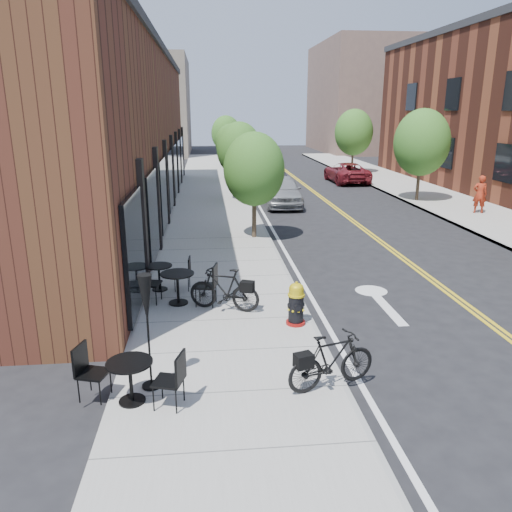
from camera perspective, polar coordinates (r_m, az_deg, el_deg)
name	(u,v)px	position (r m, az deg, el deg)	size (l,w,h in m)	color
ground	(327,351)	(10.27, 8.09, -10.71)	(120.00, 120.00, 0.00)	black
sidewalk_near	(216,233)	(19.41, -4.61, 2.64)	(4.00, 70.00, 0.12)	#9E9B93
sidewalk_far	(508,226)	(22.98, 26.89, 3.07)	(4.00, 70.00, 0.12)	#9E9B93
building_near	(109,137)	(23.27, -16.48, 12.89)	(5.00, 28.00, 7.00)	#4A2117
bg_building_left	(151,106)	(57.15, -11.89, 16.38)	(8.00, 14.00, 10.00)	#726656
bg_building_right	(363,98)	(61.66, 12.15, 17.27)	(10.00, 16.00, 12.00)	brown
tree_near_a	(254,169)	(18.06, -0.22, 9.87)	(2.20, 2.20, 3.81)	#382B1E
tree_near_b	(239,149)	(25.99, -1.94, 12.09)	(2.30, 2.30, 3.98)	#382B1E
tree_near_c	(231,143)	(33.97, -2.86, 12.77)	(2.10, 2.10, 3.67)	#382B1E
tree_near_d	(226,134)	(41.94, -3.44, 13.80)	(2.40, 2.40, 4.11)	#382B1E
tree_far_b	(422,143)	(27.20, 18.41, 12.20)	(2.80, 2.80, 4.62)	#382B1E
tree_far_c	(354,132)	(38.47, 11.11, 13.70)	(2.80, 2.80, 4.62)	#382B1E
fire_hydrant	(296,304)	(10.93, 4.60, -5.51)	(0.50, 0.50, 0.98)	maroon
bicycle_left	(224,289)	(11.65, -3.67, -3.82)	(0.48, 1.70, 1.02)	black
bicycle_right	(332,361)	(8.62, 8.67, -11.74)	(0.46, 1.64, 0.99)	black
bistro_set_a	(130,376)	(8.39, -14.17, -13.13)	(1.76, 0.92, 0.92)	black
bistro_set_b	(178,284)	(12.16, -8.94, -3.13)	(1.92, 0.97, 1.01)	black
bistro_set_c	(159,274)	(13.18, -11.02, -2.02)	(1.62, 0.74, 0.87)	black
patio_umbrella	(147,308)	(8.32, -12.40, -5.81)	(0.32, 0.32, 2.01)	black
parked_car_a	(282,191)	(25.23, 3.00, 7.45)	(1.77, 4.40, 1.50)	gray
parked_car_b	(269,175)	(31.22, 1.51, 9.24)	(1.65, 4.72, 1.56)	black
parked_car_c	(249,167)	(36.37, -0.76, 10.15)	(1.99, 4.90, 1.42)	#9D9DA1
parked_car_far	(346,172)	(34.02, 10.29, 9.37)	(2.19, 4.75, 1.32)	maroon
pedestrian	(480,194)	(24.91, 24.21, 6.46)	(0.62, 0.41, 1.71)	maroon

